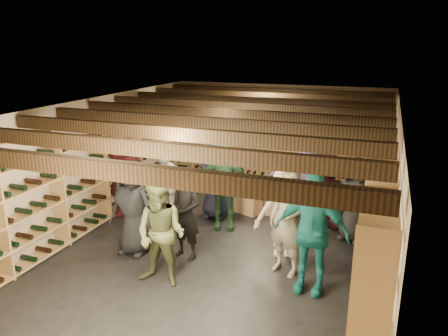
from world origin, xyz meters
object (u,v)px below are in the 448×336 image
object	(u,v)px
person_2	(161,234)
person_10	(223,185)
crate_loose	(340,206)
person_11	(305,182)
person_6	(215,180)
person_9	(165,181)
person_8	(327,182)
crate_stack_right	(278,202)
person_12	(355,199)
person_0	(132,208)
person_7	(288,221)
person_3	(283,214)
person_1	(186,214)
person_5	(122,173)
person_4	(311,232)
crate_stack_left	(248,197)

from	to	relation	value
person_2	person_10	bearing A→B (deg)	87.73
crate_loose	person_11	xyz separation A→B (m)	(-0.63, -0.81, 0.72)
person_6	person_9	bearing A→B (deg)	-158.42
crate_loose	person_8	world-z (taller)	person_8
crate_stack_right	person_12	xyz separation A→B (m)	(1.55, -0.76, 0.51)
person_2	person_8	distance (m)	3.40
person_0	person_7	xyz separation A→B (m)	(2.54, 0.24, 0.04)
crate_stack_right	person_3	world-z (taller)	person_3
person_1	person_5	bearing A→B (deg)	164.18
person_2	person_5	bearing A→B (deg)	135.55
person_4	crate_stack_right	bearing A→B (deg)	116.26
crate_stack_left	person_5	xyz separation A→B (m)	(-2.20, -1.19, 0.62)
person_2	person_6	distance (m)	2.65
person_1	person_5	xyz separation A→B (m)	(-1.85, 1.03, 0.19)
person_1	person_10	xyz separation A→B (m)	(0.15, 1.33, 0.09)
crate_stack_right	person_0	world-z (taller)	person_0
crate_loose	person_9	distance (m)	3.72
person_3	person_6	world-z (taller)	person_6
person_2	person_10	world-z (taller)	person_10
crate_loose	person_3	world-z (taller)	person_3
crate_loose	person_12	bearing A→B (deg)	-75.74
person_7	person_12	world-z (taller)	person_7
crate_stack_left	person_0	distance (m)	2.74
person_0	person_11	bearing A→B (deg)	47.88
crate_loose	person_11	world-z (taller)	person_11
person_7	person_12	bearing A→B (deg)	84.20
person_2	person_4	size ratio (longest dim) A/B	0.88
person_0	person_4	xyz separation A→B (m)	(2.95, -0.12, 0.08)
person_0	person_8	distance (m)	3.54
crate_stack_left	person_10	bearing A→B (deg)	-102.87
crate_stack_left	person_10	size ratio (longest dim) A/B	0.40
crate_stack_left	person_7	world-z (taller)	person_7
crate_stack_right	person_8	distance (m)	1.32
person_6	person_11	world-z (taller)	person_11
person_4	person_6	world-z (taller)	person_4
person_1	person_7	distance (m)	1.65
crate_stack_right	person_3	bearing A→B (deg)	-74.16
person_4	person_9	xyz separation A→B (m)	(-3.13, 1.61, -0.09)
person_4	person_5	xyz separation A→B (m)	(-3.91, 1.32, 0.07)
crate_loose	person_7	bearing A→B (deg)	-99.64
person_4	person_9	world-z (taller)	person_4
person_11	person_4	bearing A→B (deg)	-69.46
person_4	person_12	distance (m)	1.97
crate_stack_right	person_11	xyz separation A→B (m)	(0.57, -0.16, 0.55)
person_0	person_3	xyz separation A→B (m)	(2.35, 0.78, -0.07)
crate_stack_left	person_2	world-z (taller)	person_2
person_2	person_9	distance (m)	2.45
person_9	person_6	bearing A→B (deg)	45.06
person_11	person_12	xyz separation A→B (m)	(0.99, -0.60, -0.04)
person_4	person_0	bearing A→B (deg)	-178.56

